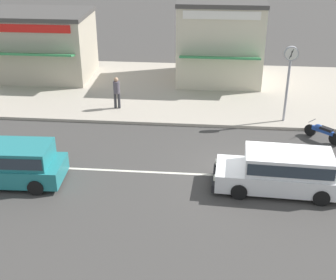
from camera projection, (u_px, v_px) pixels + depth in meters
ground_plane at (249, 177)px, 18.50m from camera, size 160.00×160.00×0.00m
lane_centre_stripe at (249, 177)px, 18.50m from camera, size 50.40×0.14×0.01m
kerb_strip at (239, 91)px, 27.02m from camera, size 68.00×10.00×0.15m
minivan_teal_3 at (10, 162)px, 17.82m from camera, size 4.42×2.06×1.56m
minivan_white_4 at (283, 170)px, 17.28m from camera, size 4.87×2.08×1.56m
motorcycle_0 at (322, 132)px, 21.28m from camera, size 1.41×1.31×0.80m
street_clock at (290, 66)px, 21.87m from camera, size 0.66×0.22×3.72m
pedestrian_mid_kerb at (117, 90)px, 24.13m from camera, size 0.34×0.34×1.68m
shopfront_mid_block at (41, 44)px, 28.47m from camera, size 6.04×4.97×3.97m
shopfront_far_kios at (220, 40)px, 27.75m from camera, size 5.01×5.13×4.83m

